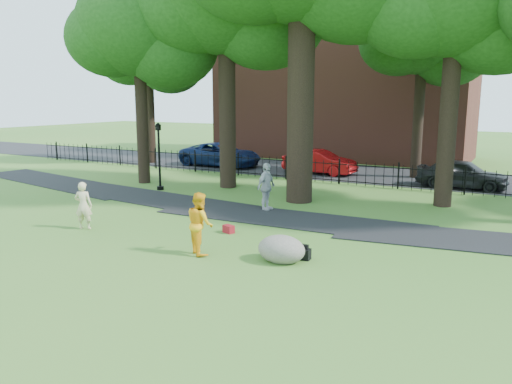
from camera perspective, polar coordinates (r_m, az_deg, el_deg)
The scene contains 16 objects.
ground at distance 15.40m, azimuth -5.74°, elevation -5.74°, with size 120.00×120.00×0.00m, color #3C7027.
footpath at distance 18.20m, azimuth 3.86°, elevation -3.13°, with size 36.00×2.60×0.03m, color black.
street at distance 29.69m, azimuth 12.00°, elevation 2.07°, with size 80.00×7.00×0.02m, color black.
iron_fence at distance 25.84m, azimuth 9.46°, elevation 2.23°, with size 44.00×0.04×1.20m.
brick_building at distance 38.25m, azimuth 10.07°, elevation 13.04°, with size 18.00×8.00×12.00m, color brown.
tree_row at distance 22.34m, azimuth 8.15°, elevation 20.43°, with size 26.82×7.96×12.42m.
woman at distance 17.64m, azimuth -19.12°, elevation -1.47°, with size 0.59×0.38×1.61m, color beige.
man at distance 14.10m, azimuth -6.41°, elevation -3.57°, with size 0.86×0.67×1.77m, color #FFAC15.
pedestrian at distance 19.42m, azimuth 1.17°, elevation 0.60°, with size 1.10×0.46×1.87m, color #AFB0B4.
boulder at distance 13.51m, azimuth 2.92°, elevation -6.33°, with size 1.33×1.00×0.78m, color slate.
lamppost at distance 24.15m, azimuth -11.00°, elevation 3.95°, with size 0.32×0.32×3.22m.
backpack at distance 13.78m, azimuth 5.39°, elevation -7.06°, with size 0.40×0.25×0.30m, color black.
red_bag at distance 16.36m, azimuth -3.15°, elevation -4.25°, with size 0.37×0.23×0.25m, color maroon.
red_sedan at distance 29.11m, azimuth 7.25°, elevation 3.43°, with size 1.47×4.23×1.39m, color #AE0D0E.
navy_van at distance 32.26m, azimuth -4.09°, elevation 4.29°, with size 2.49×5.40×1.50m, color #0D1C44.
grey_car at distance 26.25m, azimuth 22.49°, elevation 1.95°, with size 1.69×4.20×1.43m, color black.
Camera 1 is at (8.42, -12.14, 4.35)m, focal length 35.00 mm.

